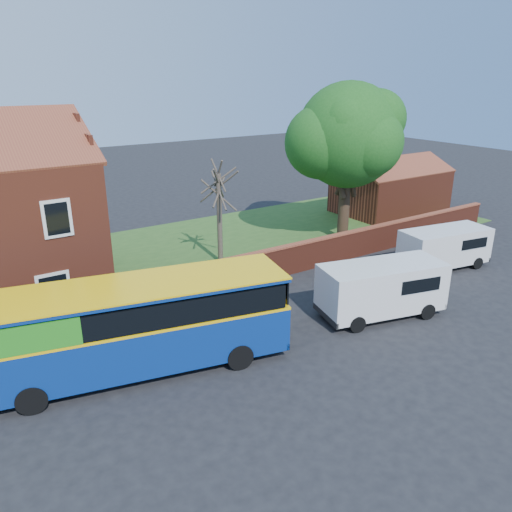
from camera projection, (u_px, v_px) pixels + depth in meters
ground at (225, 390)px, 16.48m from camera, size 120.00×120.00×0.00m
grass_strip at (295, 230)px, 33.39m from camera, size 26.00×12.00×0.04m
boundary_wall at (360, 242)px, 28.42m from camera, size 22.00×0.38×1.60m
outbuilding at (390, 190)px, 37.51m from camera, size 8.20×5.06×4.17m
bus at (124, 325)px, 16.90m from camera, size 10.94×4.85×3.23m
van_near at (382, 287)px, 21.20m from camera, size 5.67×3.33×2.34m
van_far at (445, 246)px, 26.58m from camera, size 5.11×2.74×2.13m
large_tree at (347, 138)px, 29.55m from camera, size 7.81×6.18×9.53m
bare_tree at (219, 214)px, 26.70m from camera, size 2.03×2.42×5.41m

